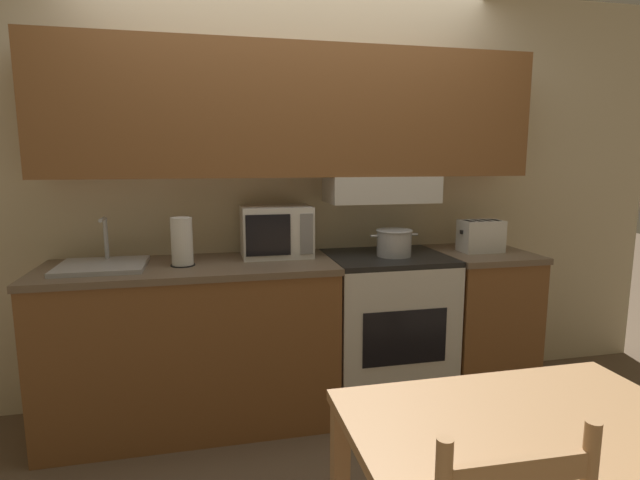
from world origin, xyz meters
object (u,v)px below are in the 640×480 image
Objects in this scene: microwave at (276,231)px; sink_basin at (102,265)px; paper_towel_roll at (182,242)px; dining_table at (522,457)px; stove_range at (386,329)px; cooking_pot at (394,242)px; toaster at (481,236)px.

microwave reaches higher than sink_basin.
paper_towel_roll is 1.91m from dining_table.
stove_range is at bearing 84.18° from dining_table.
stove_range is 2.09× the size of sink_basin.
stove_range is 1.67m from sink_basin.
sink_basin is at bearing 179.01° from cooking_pot.
sink_basin reaches higher than stove_range.
dining_table is (-0.16, -1.59, 0.16)m from stove_range.
cooking_pot is at bearing -48.17° from stove_range.
microwave is 0.55m from paper_towel_roll.
microwave is at bearing 106.09° from dining_table.
sink_basin is at bearing 179.66° from toaster.
cooking_pot is 1.12× the size of paper_towel_roll.
stove_range is at bearing 178.43° from toaster.
microwave is at bearing 16.21° from paper_towel_roll.
paper_towel_roll reaches higher than cooking_pot.
cooking_pot is (0.03, -0.03, 0.55)m from stove_range.
microwave reaches higher than cooking_pot.
microwave is 0.39× the size of dining_table.
cooking_pot is 0.70m from microwave.
toaster is 1.79m from paper_towel_roll.
stove_range is 3.14× the size of cooking_pot.
toaster reaches higher than dining_table.
paper_towel_roll is at bearing -179.48° from toaster.
cooking_pot is at bearing -12.67° from microwave.
dining_table is at bearing -56.58° from paper_towel_roll.
paper_towel_roll reaches higher than dining_table.
paper_towel_roll is at bearing 123.42° from dining_table.
microwave reaches higher than paper_towel_roll.
cooking_pot is 0.28× the size of dining_table.
toaster is at bearing -1.57° from stove_range.
paper_towel_roll is at bearing -4.06° from sink_basin.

